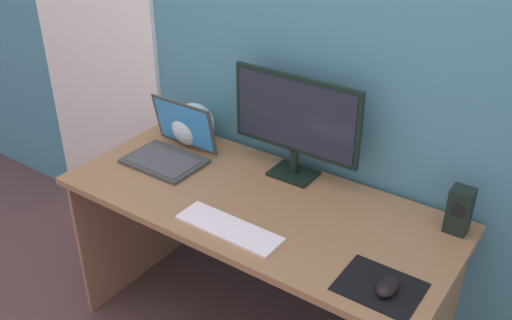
% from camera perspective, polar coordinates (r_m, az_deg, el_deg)
% --- Properties ---
extents(wall_back, '(6.00, 0.04, 2.50)m').
position_cam_1_polar(wall_back, '(2.22, 5.72, 12.14)').
color(wall_back, teal).
rests_on(wall_back, ground_plane).
extents(door_left, '(0.82, 0.02, 2.02)m').
position_cam_1_polar(door_left, '(3.02, -15.60, 11.19)').
color(door_left, white).
rests_on(door_left, ground_plane).
extents(desk, '(1.50, 0.66, 0.71)m').
position_cam_1_polar(desk, '(2.24, 0.08, -7.00)').
color(desk, '#966A45').
rests_on(desk, ground_plane).
extents(monitor, '(0.54, 0.14, 0.42)m').
position_cam_1_polar(monitor, '(2.21, 3.90, 3.88)').
color(monitor, black).
rests_on(monitor, desk).
extents(speaker_right, '(0.08, 0.07, 0.17)m').
position_cam_1_polar(speaker_right, '(2.08, 19.47, -4.71)').
color(speaker_right, black).
rests_on(speaker_right, desk).
extents(laptop, '(0.32, 0.27, 0.23)m').
position_cam_1_polar(laptop, '(2.44, -8.40, 1.11)').
color(laptop, '#393E3D').
rests_on(laptop, desk).
extents(fishbowl, '(0.19, 0.19, 0.19)m').
position_cam_1_polar(fishbowl, '(2.54, -6.27, 3.52)').
color(fishbowl, silver).
rests_on(fishbowl, desk).
extents(keyboard_external, '(0.39, 0.13, 0.01)m').
position_cam_1_polar(keyboard_external, '(2.01, -2.69, -6.74)').
color(keyboard_external, white).
rests_on(keyboard_external, desk).
extents(mousepad, '(0.25, 0.20, 0.00)m').
position_cam_1_polar(mousepad, '(1.82, 12.13, -12.14)').
color(mousepad, black).
rests_on(mousepad, desk).
extents(mouse, '(0.06, 0.10, 0.04)m').
position_cam_1_polar(mouse, '(1.80, 12.85, -12.10)').
color(mouse, black).
rests_on(mouse, mousepad).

